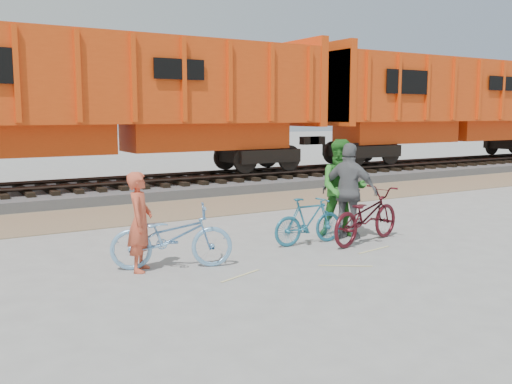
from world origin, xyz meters
TOP-DOWN VIEW (x-y plane):
  - ground at (0.00, 0.00)m, footprint 120.00×120.00m
  - gravel_strip at (0.00, 5.50)m, footprint 120.00×3.00m
  - ballast_bed at (0.00, 9.00)m, footprint 120.00×4.00m
  - track at (0.00, 9.00)m, footprint 120.00×2.60m
  - hopper_car_center at (0.24, 9.00)m, footprint 14.00×3.13m
  - hopper_car_right at (15.24, 9.00)m, footprint 14.00×3.13m
  - bicycle_blue at (-1.72, 0.21)m, footprint 2.11×1.38m
  - bicycle_teal at (1.24, 0.44)m, footprint 1.56×0.50m
  - bicycle_maroon at (2.30, -0.02)m, footprint 2.17×1.19m
  - person_solo at (-2.22, 0.31)m, footprint 0.64×0.71m
  - person_man at (2.24, 0.64)m, footprint 1.24×1.19m
  - person_woman at (2.20, 0.38)m, footprint 0.99×1.23m

SIDE VIEW (x-z plane):
  - ground at x=0.00m, z-range 0.00..0.00m
  - gravel_strip at x=0.00m, z-range 0.00..0.02m
  - ballast_bed at x=0.00m, z-range 0.00..0.30m
  - bicycle_teal at x=1.24m, z-range 0.00..0.93m
  - track at x=0.00m, z-range 0.35..0.59m
  - bicycle_blue at x=-1.72m, z-range 0.00..1.05m
  - bicycle_maroon at x=2.30m, z-range 0.00..1.08m
  - person_solo at x=-2.22m, z-range 0.00..1.62m
  - person_woman at x=2.20m, z-range 0.00..1.96m
  - person_man at x=2.24m, z-range 0.00..2.02m
  - hopper_car_center at x=0.24m, z-range 0.68..5.33m
  - hopper_car_right at x=15.24m, z-range 0.68..5.33m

